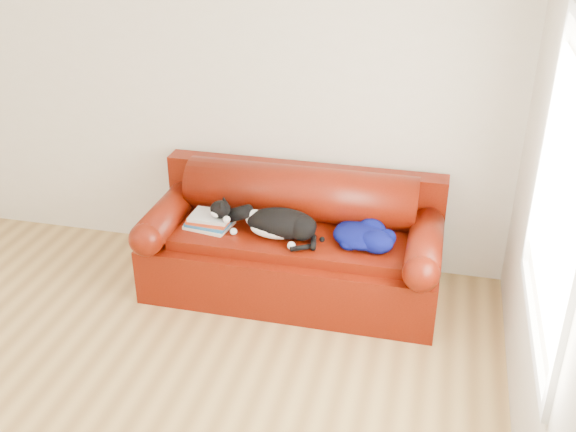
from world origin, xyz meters
name	(u,v)px	position (x,y,z in m)	size (l,w,h in m)	color
ground	(110,411)	(0.00, 0.00, 0.00)	(4.50, 4.50, 0.00)	olive
room_shell	(93,142)	(0.12, 0.02, 1.67)	(4.52, 4.02, 2.61)	beige
sofa_base	(293,262)	(0.73, 1.49, 0.24)	(2.10, 0.90, 0.50)	#410A02
sofa_back	(300,210)	(0.73, 1.74, 0.54)	(2.10, 1.01, 0.88)	#410A02
book_stack	(210,221)	(0.14, 1.41, 0.55)	(0.35, 0.29, 0.10)	beige
cat	(280,224)	(0.67, 1.38, 0.60)	(0.68, 0.39, 0.26)	black
blanket	(363,235)	(1.24, 1.43, 0.56)	(0.48, 0.46, 0.14)	#020D42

